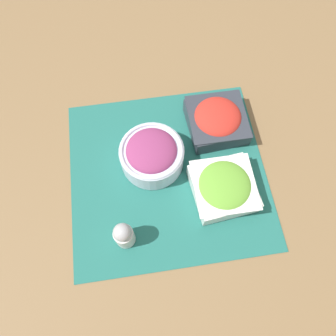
% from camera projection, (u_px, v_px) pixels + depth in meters
% --- Properties ---
extents(ground_plane, '(3.00, 3.00, 0.00)m').
position_uv_depth(ground_plane, '(168.00, 173.00, 0.85)').
color(ground_plane, olive).
extents(placemat, '(0.50, 0.48, 0.00)m').
position_uv_depth(placemat, '(168.00, 173.00, 0.85)').
color(placemat, '#236B60').
rests_on(placemat, ground_plane).
extents(onion_bowl, '(0.16, 0.16, 0.08)m').
position_uv_depth(onion_bowl, '(152.00, 154.00, 0.82)').
color(onion_bowl, silver).
rests_on(onion_bowl, placemat).
extents(tomato_bowl, '(0.16, 0.16, 0.07)m').
position_uv_depth(tomato_bowl, '(217.00, 120.00, 0.87)').
color(tomato_bowl, '#333842').
rests_on(tomato_bowl, placemat).
extents(lettuce_bowl, '(0.16, 0.16, 0.06)m').
position_uv_depth(lettuce_bowl, '(224.00, 187.00, 0.79)').
color(lettuce_bowl, white).
rests_on(lettuce_bowl, placemat).
extents(pepper_shaker, '(0.05, 0.05, 0.09)m').
position_uv_depth(pepper_shaker, '(124.00, 235.00, 0.73)').
color(pepper_shaker, silver).
rests_on(pepper_shaker, placemat).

